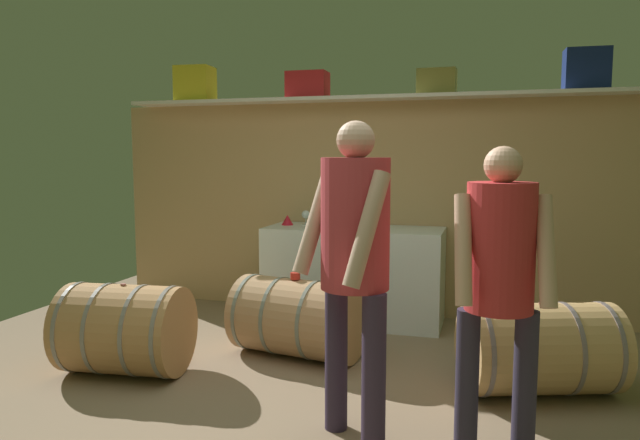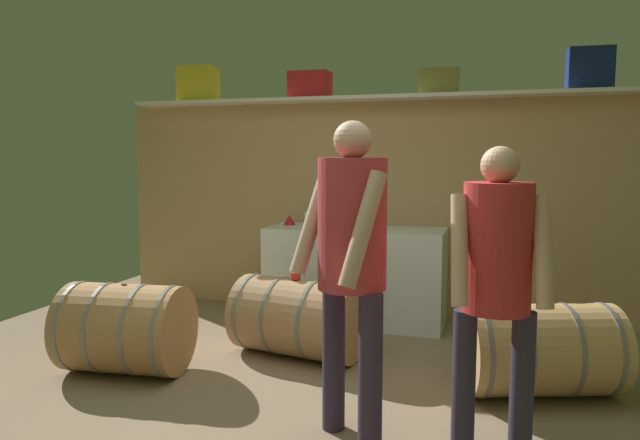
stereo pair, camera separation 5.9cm
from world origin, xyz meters
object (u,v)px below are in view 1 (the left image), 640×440
object	(u,v)px
tasting_cup	(295,276)
winemaker_pouring	(354,248)
toolcase_navy	(586,70)
toolcase_olive	(437,82)
wine_barrel_far	(540,348)
wine_barrel_flank	(125,329)
wine_barrel_near	(298,317)
work_cabinet	(354,275)
wine_bottle_clear	(342,212)
visitor_tasting	(500,271)
red_funnel	(287,220)
toolcase_yellow	(195,84)
wine_glass	(306,215)
toolcase_red	(308,85)

from	to	relation	value
tasting_cup	winemaker_pouring	size ratio (longest dim) A/B	0.04
toolcase_navy	tasting_cup	distance (m)	2.90
toolcase_olive	wine_barrel_far	world-z (taller)	toolcase_olive
toolcase_olive	wine_barrel_flank	xyz separation A→B (m)	(-1.90, -1.91, -1.82)
wine_barrel_near	toolcase_olive	bearing A→B (deg)	65.18
work_cabinet	wine_barrel_near	xyz separation A→B (m)	(-0.20, -1.02, -0.13)
wine_bottle_clear	winemaker_pouring	world-z (taller)	winemaker_pouring
toolcase_navy	wine_bottle_clear	size ratio (longest dim) A/B	1.28
wine_barrel_near	visitor_tasting	bearing A→B (deg)	-29.14
red_funnel	tasting_cup	world-z (taller)	red_funnel
wine_barrel_flank	visitor_tasting	size ratio (longest dim) A/B	0.57
toolcase_yellow	wine_barrel_far	world-z (taller)	toolcase_yellow
toolcase_olive	wine_barrel_near	size ratio (longest dim) A/B	0.33
toolcase_yellow	toolcase_navy	xyz separation A→B (m)	(3.54, 0.00, -0.00)
toolcase_navy	red_funnel	bearing A→B (deg)	-178.41
tasting_cup	visitor_tasting	xyz separation A→B (m)	(1.42, -1.16, 0.34)
toolcase_yellow	toolcase_olive	xyz separation A→B (m)	(2.34, 0.00, -0.06)
toolcase_navy	tasting_cup	xyz separation A→B (m)	(-2.09, -1.24, -1.58)
wine_glass	wine_barrel_flank	xyz separation A→B (m)	(-0.74, -1.78, -0.63)
wine_barrel_far	winemaker_pouring	xyz separation A→B (m)	(-0.99, -0.92, 0.73)
toolcase_red	red_funnel	size ratio (longest dim) A/B	3.38
wine_barrel_near	wine_barrel_far	world-z (taller)	wine_barrel_near
red_funnel	wine_barrel_far	bearing A→B (deg)	-31.33
work_cabinet	wine_glass	size ratio (longest dim) A/B	11.50
wine_barrel_far	winemaker_pouring	world-z (taller)	winemaker_pouring
toolcase_red	wine_barrel_near	bearing A→B (deg)	-77.00
toolcase_yellow	red_funnel	size ratio (longest dim) A/B	3.11
toolcase_navy	wine_barrel_near	distance (m)	3.07
red_funnel	winemaker_pouring	world-z (taller)	winemaker_pouring
wine_bottle_clear	wine_barrel_near	distance (m)	1.38
red_funnel	winemaker_pouring	size ratio (longest dim) A/B	0.07
work_cabinet	toolcase_yellow	bearing A→B (deg)	172.32
work_cabinet	wine_barrel_flank	distance (m)	2.08
wine_bottle_clear	toolcase_yellow	bearing A→B (deg)	178.28
toolcase_red	wine_barrel_near	size ratio (longest dim) A/B	0.37
toolcase_red	wine_barrel_far	bearing A→B (deg)	-37.56
toolcase_olive	winemaker_pouring	size ratio (longest dim) A/B	0.20
wine_glass	red_funnel	bearing A→B (deg)	-159.79
toolcase_yellow	wine_glass	xyz separation A→B (m)	(1.18, -0.13, -1.25)
toolcase_navy	work_cabinet	size ratio (longest dim) A/B	0.22
toolcase_red	work_cabinet	xyz separation A→B (m)	(0.50, -0.22, -1.72)
work_cabinet	wine_bottle_clear	distance (m)	0.60
wine_barrel_far	toolcase_navy	bearing A→B (deg)	56.00
toolcase_navy	wine_barrel_far	xyz separation A→B (m)	(-0.40, -1.48, -1.90)
toolcase_red	work_cabinet	size ratio (longest dim) A/B	0.24
wine_barrel_flank	visitor_tasting	distance (m)	2.56
toolcase_yellow	toolcase_red	bearing A→B (deg)	-4.37
toolcase_yellow	wine_glass	distance (m)	1.72
work_cabinet	visitor_tasting	xyz separation A→B (m)	(1.21, -2.18, 0.52)
toolcase_navy	wine_barrel_far	distance (m)	2.44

